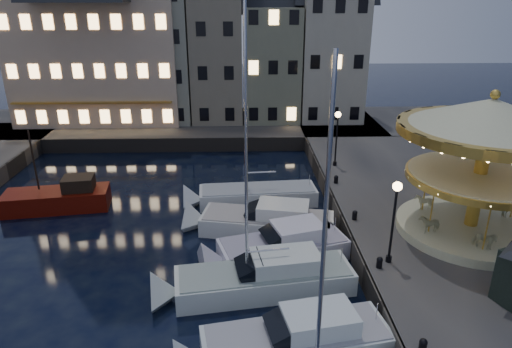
{
  "coord_description": "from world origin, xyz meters",
  "views": [
    {
      "loc": [
        0.18,
        -17.82,
        13.28
      ],
      "look_at": [
        1.0,
        8.0,
        3.2
      ],
      "focal_mm": 32.0,
      "sensor_mm": 36.0,
      "label": 1
    }
  ],
  "objects_px": {
    "streetlamp_c": "(337,131)",
    "carousel": "(486,142)",
    "bollard_d": "(336,179)",
    "red_fishing_boat": "(60,199)",
    "streetlamp_b": "(394,211)",
    "motorboat_b": "(287,344)",
    "motorboat_d": "(276,249)",
    "bollard_a": "(423,345)",
    "bollard_c": "(355,215)",
    "bollard_b": "(380,262)",
    "motorboat_f": "(249,196)",
    "motorboat_e": "(261,222)",
    "motorboat_c": "(256,279)"
  },
  "relations": [
    {
      "from": "streetlamp_c",
      "to": "carousel",
      "type": "distance_m",
      "value": 12.18
    },
    {
      "from": "bollard_d",
      "to": "red_fishing_boat",
      "type": "relative_size",
      "value": 0.08
    },
    {
      "from": "streetlamp_b",
      "to": "motorboat_b",
      "type": "bearing_deg",
      "value": -138.79
    },
    {
      "from": "motorboat_d",
      "to": "red_fishing_boat",
      "type": "relative_size",
      "value": 1.15
    },
    {
      "from": "motorboat_d",
      "to": "carousel",
      "type": "xyz_separation_m",
      "value": [
        10.59,
        0.36,
        5.79
      ]
    },
    {
      "from": "bollard_a",
      "to": "bollard_c",
      "type": "distance_m",
      "value": 10.5
    },
    {
      "from": "streetlamp_b",
      "to": "bollard_c",
      "type": "xyz_separation_m",
      "value": [
        -0.6,
        4.5,
        -2.41
      ]
    },
    {
      "from": "streetlamp_b",
      "to": "bollard_b",
      "type": "xyz_separation_m",
      "value": [
        -0.6,
        -0.5,
        -2.41
      ]
    },
    {
      "from": "carousel",
      "to": "bollard_a",
      "type": "bearing_deg",
      "value": -123.89
    },
    {
      "from": "streetlamp_b",
      "to": "motorboat_b",
      "type": "distance_m",
      "value": 7.9
    },
    {
      "from": "streetlamp_c",
      "to": "bollard_d",
      "type": "relative_size",
      "value": 7.32
    },
    {
      "from": "bollard_c",
      "to": "bollard_a",
      "type": "bearing_deg",
      "value": -90.0
    },
    {
      "from": "bollard_d",
      "to": "motorboat_b",
      "type": "height_order",
      "value": "motorboat_b"
    },
    {
      "from": "motorboat_b",
      "to": "bollard_a",
      "type": "bearing_deg",
      "value": -15.12
    },
    {
      "from": "bollard_d",
      "to": "carousel",
      "type": "relative_size",
      "value": 0.06
    },
    {
      "from": "streetlamp_c",
      "to": "bollard_a",
      "type": "distance_m",
      "value": 19.66
    },
    {
      "from": "bollard_b",
      "to": "bollard_c",
      "type": "xyz_separation_m",
      "value": [
        0.0,
        5.0,
        0.0
      ]
    },
    {
      "from": "bollard_b",
      "to": "motorboat_f",
      "type": "xyz_separation_m",
      "value": [
        -5.97,
        10.15,
        -1.07
      ]
    },
    {
      "from": "streetlamp_b",
      "to": "bollard_c",
      "type": "height_order",
      "value": "streetlamp_b"
    },
    {
      "from": "bollard_b",
      "to": "motorboat_f",
      "type": "height_order",
      "value": "motorboat_f"
    },
    {
      "from": "streetlamp_c",
      "to": "red_fishing_boat",
      "type": "bearing_deg",
      "value": -167.46
    },
    {
      "from": "motorboat_d",
      "to": "motorboat_e",
      "type": "bearing_deg",
      "value": 102.48
    },
    {
      "from": "motorboat_e",
      "to": "carousel",
      "type": "distance_m",
      "value": 12.99
    },
    {
      "from": "bollard_d",
      "to": "carousel",
      "type": "height_order",
      "value": "carousel"
    },
    {
      "from": "motorboat_c",
      "to": "carousel",
      "type": "relative_size",
      "value": 1.43
    },
    {
      "from": "motorboat_d",
      "to": "carousel",
      "type": "bearing_deg",
      "value": 1.96
    },
    {
      "from": "red_fishing_boat",
      "to": "carousel",
      "type": "bearing_deg",
      "value": -14.64
    },
    {
      "from": "bollard_b",
      "to": "bollard_c",
      "type": "height_order",
      "value": "same"
    },
    {
      "from": "bollard_b",
      "to": "bollard_c",
      "type": "relative_size",
      "value": 1.0
    },
    {
      "from": "bollard_a",
      "to": "bollard_d",
      "type": "bearing_deg",
      "value": 90.0
    },
    {
      "from": "streetlamp_b",
      "to": "bollard_b",
      "type": "relative_size",
      "value": 7.32
    },
    {
      "from": "motorboat_b",
      "to": "motorboat_c",
      "type": "bearing_deg",
      "value": 103.54
    },
    {
      "from": "bollard_b",
      "to": "red_fishing_boat",
      "type": "relative_size",
      "value": 0.08
    },
    {
      "from": "bollard_a",
      "to": "bollard_c",
      "type": "relative_size",
      "value": 1.0
    },
    {
      "from": "streetlamp_b",
      "to": "bollard_d",
      "type": "bearing_deg",
      "value": 93.43
    },
    {
      "from": "motorboat_e",
      "to": "carousel",
      "type": "xyz_separation_m",
      "value": [
        11.29,
        -2.79,
        5.78
      ]
    },
    {
      "from": "streetlamp_b",
      "to": "motorboat_e",
      "type": "xyz_separation_m",
      "value": [
        -5.97,
        5.6,
        -3.37
      ]
    },
    {
      "from": "motorboat_c",
      "to": "bollard_c",
      "type": "bearing_deg",
      "value": 40.08
    },
    {
      "from": "motorboat_c",
      "to": "motorboat_d",
      "type": "height_order",
      "value": "motorboat_c"
    },
    {
      "from": "motorboat_e",
      "to": "bollard_b",
      "type": "bearing_deg",
      "value": -48.64
    },
    {
      "from": "streetlamp_c",
      "to": "motorboat_f",
      "type": "relative_size",
      "value": 0.35
    },
    {
      "from": "motorboat_e",
      "to": "motorboat_d",
      "type": "bearing_deg",
      "value": -77.52
    },
    {
      "from": "bollard_a",
      "to": "bollard_b",
      "type": "height_order",
      "value": "same"
    },
    {
      "from": "bollard_b",
      "to": "motorboat_b",
      "type": "distance_m",
      "value": 6.44
    },
    {
      "from": "bollard_c",
      "to": "motorboat_e",
      "type": "xyz_separation_m",
      "value": [
        -5.37,
        1.1,
        -0.96
      ]
    },
    {
      "from": "motorboat_c",
      "to": "red_fishing_boat",
      "type": "distance_m",
      "value": 16.02
    },
    {
      "from": "motorboat_c",
      "to": "bollard_d",
      "type": "bearing_deg",
      "value": 60.77
    },
    {
      "from": "bollard_d",
      "to": "motorboat_c",
      "type": "relative_size",
      "value": 0.04
    },
    {
      "from": "bollard_a",
      "to": "motorboat_f",
      "type": "relative_size",
      "value": 0.05
    },
    {
      "from": "motorboat_c",
      "to": "bollard_a",
      "type": "bearing_deg",
      "value": -43.95
    }
  ]
}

